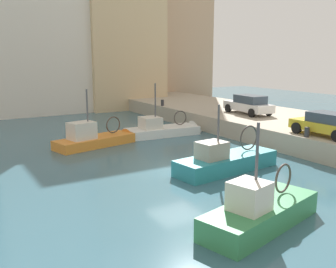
{
  "coord_description": "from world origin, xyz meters",
  "views": [
    {
      "loc": [
        -10.21,
        -16.25,
        5.66
      ],
      "look_at": [
        1.15,
        2.68,
        1.2
      ],
      "focal_mm": 41.73,
      "sensor_mm": 36.0,
      "label": 1
    }
  ],
  "objects_px": {
    "fishing_boat_green": "(265,220)",
    "mooring_bollard_mid": "(307,132)",
    "parked_car_white": "(249,104)",
    "mooring_bollard_north": "(162,103)",
    "fishing_boat_white": "(167,133)",
    "fishing_boat_teal": "(230,167)",
    "fishing_boat_orange": "(99,143)",
    "parked_car_yellow": "(327,124)"
  },
  "relations": [
    {
      "from": "parked_car_yellow",
      "to": "fishing_boat_white",
      "type": "bearing_deg",
      "value": 114.66
    },
    {
      "from": "fishing_boat_green",
      "to": "mooring_bollard_mid",
      "type": "distance_m",
      "value": 9.91
    },
    {
      "from": "fishing_boat_orange",
      "to": "parked_car_yellow",
      "type": "bearing_deg",
      "value": -43.02
    },
    {
      "from": "fishing_boat_white",
      "to": "mooring_bollard_north",
      "type": "relative_size",
      "value": 11.14
    },
    {
      "from": "fishing_boat_green",
      "to": "mooring_bollard_mid",
      "type": "relative_size",
      "value": 10.85
    },
    {
      "from": "fishing_boat_orange",
      "to": "mooring_bollard_north",
      "type": "height_order",
      "value": "fishing_boat_orange"
    },
    {
      "from": "fishing_boat_white",
      "to": "parked_car_white",
      "type": "xyz_separation_m",
      "value": [
        6.54,
        -1.32,
        1.82
      ]
    },
    {
      "from": "fishing_boat_white",
      "to": "fishing_boat_teal",
      "type": "height_order",
      "value": "fishing_boat_white"
    },
    {
      "from": "fishing_boat_green",
      "to": "mooring_bollard_north",
      "type": "relative_size",
      "value": 10.85
    },
    {
      "from": "parked_car_white",
      "to": "mooring_bollard_north",
      "type": "distance_m",
      "value": 8.42
    },
    {
      "from": "fishing_boat_orange",
      "to": "mooring_bollard_mid",
      "type": "relative_size",
      "value": 11.28
    },
    {
      "from": "fishing_boat_white",
      "to": "mooring_bollard_north",
      "type": "height_order",
      "value": "fishing_boat_white"
    },
    {
      "from": "fishing_boat_white",
      "to": "parked_car_white",
      "type": "relative_size",
      "value": 1.38
    },
    {
      "from": "parked_car_white",
      "to": "fishing_boat_orange",
      "type": "bearing_deg",
      "value": 176.5
    },
    {
      "from": "fishing_boat_green",
      "to": "parked_car_white",
      "type": "relative_size",
      "value": 1.34
    },
    {
      "from": "parked_car_yellow",
      "to": "fishing_boat_orange",
      "type": "bearing_deg",
      "value": 136.98
    },
    {
      "from": "parked_car_yellow",
      "to": "mooring_bollard_north",
      "type": "relative_size",
      "value": 7.2
    },
    {
      "from": "fishing_boat_teal",
      "to": "mooring_bollard_north",
      "type": "relative_size",
      "value": 12.01
    },
    {
      "from": "fishing_boat_orange",
      "to": "mooring_bollard_mid",
      "type": "distance_m",
      "value": 12.62
    },
    {
      "from": "parked_car_white",
      "to": "mooring_bollard_mid",
      "type": "distance_m",
      "value": 8.82
    },
    {
      "from": "parked_car_yellow",
      "to": "parked_car_white",
      "type": "height_order",
      "value": "parked_car_white"
    },
    {
      "from": "fishing_boat_orange",
      "to": "mooring_bollard_north",
      "type": "relative_size",
      "value": 11.28
    },
    {
      "from": "fishing_boat_orange",
      "to": "mooring_bollard_north",
      "type": "xyz_separation_m",
      "value": [
        8.8,
        7.06,
        1.3
      ]
    },
    {
      "from": "mooring_bollard_north",
      "to": "fishing_boat_green",
      "type": "bearing_deg",
      "value": -111.34
    },
    {
      "from": "fishing_boat_green",
      "to": "parked_car_white",
      "type": "bearing_deg",
      "value": 49.55
    },
    {
      "from": "parked_car_yellow",
      "to": "parked_car_white",
      "type": "relative_size",
      "value": 0.89
    },
    {
      "from": "fishing_boat_green",
      "to": "mooring_bollard_mid",
      "type": "xyz_separation_m",
      "value": [
        8.3,
        5.25,
        1.35
      ]
    },
    {
      "from": "parked_car_white",
      "to": "fishing_boat_white",
      "type": "bearing_deg",
      "value": 168.6
    },
    {
      "from": "parked_car_white",
      "to": "mooring_bollard_north",
      "type": "xyz_separation_m",
      "value": [
        -3.18,
        7.79,
        -0.47
      ]
    },
    {
      "from": "fishing_boat_white",
      "to": "fishing_boat_teal",
      "type": "distance_m",
      "value": 9.32
    },
    {
      "from": "fishing_boat_green",
      "to": "parked_car_white",
      "type": "xyz_separation_m",
      "value": [
        11.48,
        13.46,
        1.82
      ]
    },
    {
      "from": "fishing_boat_teal",
      "to": "mooring_bollard_north",
      "type": "distance_m",
      "value": 16.5
    },
    {
      "from": "fishing_boat_white",
      "to": "mooring_bollard_mid",
      "type": "height_order",
      "value": "fishing_boat_white"
    },
    {
      "from": "fishing_boat_orange",
      "to": "fishing_boat_teal",
      "type": "bearing_deg",
      "value": -66.7
    },
    {
      "from": "mooring_bollard_mid",
      "to": "fishing_boat_orange",
      "type": "bearing_deg",
      "value": 134.55
    },
    {
      "from": "fishing_boat_orange",
      "to": "fishing_boat_green",
      "type": "bearing_deg",
      "value": -87.96
    },
    {
      "from": "fishing_boat_white",
      "to": "mooring_bollard_north",
      "type": "distance_m",
      "value": 7.42
    },
    {
      "from": "fishing_boat_orange",
      "to": "mooring_bollard_north",
      "type": "bearing_deg",
      "value": 38.71
    },
    {
      "from": "fishing_boat_orange",
      "to": "fishing_boat_green",
      "type": "distance_m",
      "value": 14.2
    },
    {
      "from": "fishing_boat_white",
      "to": "mooring_bollard_north",
      "type": "xyz_separation_m",
      "value": [
        3.36,
        6.47,
        1.35
      ]
    },
    {
      "from": "parked_car_yellow",
      "to": "mooring_bollard_mid",
      "type": "distance_m",
      "value": 1.31
    },
    {
      "from": "fishing_boat_orange",
      "to": "parked_car_yellow",
      "type": "relative_size",
      "value": 1.57
    }
  ]
}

